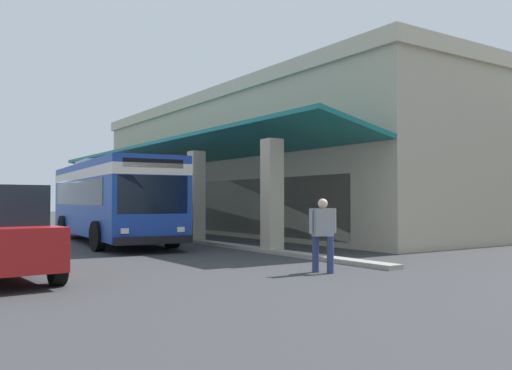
{
  "coord_description": "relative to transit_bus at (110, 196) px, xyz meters",
  "views": [
    {
      "loc": [
        24.68,
        -6.79,
        1.67
      ],
      "look_at": [
        6.88,
        5.13,
        2.28
      ],
      "focal_mm": 38.14,
      "sensor_mm": 36.0,
      "label": 1
    }
  ],
  "objects": [
    {
      "name": "ground",
      "position": [
        -3.45,
        7.59,
        -1.85
      ],
      "size": [
        120.0,
        120.0,
        0.0
      ],
      "primitive_type": "plane",
      "color": "#38383A"
    },
    {
      "name": "curb_strip",
      "position": [
        -3.41,
        2.83,
        -1.79
      ],
      "size": [
        31.4,
        0.5,
        0.12
      ],
      "primitive_type": "cube",
      "color": "#9E998E",
      "rests_on": "ground"
    },
    {
      "name": "plaza_building",
      "position": [
        -3.41,
        12.45,
        1.76
      ],
      "size": [
        26.47,
        16.74,
        7.22
      ],
      "color": "#B2A88E",
      "rests_on": "ground"
    },
    {
      "name": "transit_bus",
      "position": [
        0.0,
        0.0,
        0.0
      ],
      "size": [
        11.39,
        3.57,
        3.34
      ],
      "color": "#193D9E",
      "rests_on": "ground"
    },
    {
      "name": "pedestrian",
      "position": [
        11.66,
        1.06,
        -0.89
      ],
      "size": [
        0.5,
        0.68,
        1.71
      ],
      "color": "navy",
      "rests_on": "ground"
    },
    {
      "name": "potted_palm",
      "position": [
        -6.93,
        4.52,
        -1.26
      ],
      "size": [
        1.77,
        1.85,
        2.61
      ],
      "color": "brown",
      "rests_on": "ground"
    }
  ]
}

